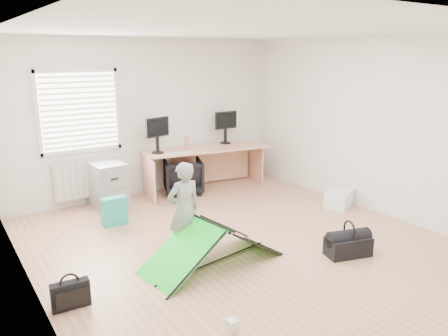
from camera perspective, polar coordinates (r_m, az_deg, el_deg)
ground at (r=5.84m, az=2.23°, el=-9.89°), size 5.50×5.50×0.00m
back_wall at (r=7.78m, az=-9.80°, el=6.50°), size 5.00×0.02×2.70m
window at (r=7.31m, az=-18.39°, el=7.04°), size 1.20×0.06×1.20m
radiator at (r=7.48m, az=-17.63°, el=-1.36°), size 1.00×0.12×0.60m
desk at (r=8.02m, az=-2.44°, el=-0.06°), size 2.37×1.08×0.78m
filing_cabinet at (r=7.31m, az=-14.92°, el=-2.15°), size 0.51×0.66×0.75m
monitor_left at (r=7.53m, az=-8.70°, el=3.61°), size 0.48×0.21×0.45m
monitor_right at (r=8.28m, az=0.18°, el=4.76°), size 0.47×0.11×0.45m
keyboard at (r=7.50m, az=-5.74°, el=1.98°), size 0.50×0.19×0.02m
thermos at (r=7.68m, az=-4.89°, el=3.26°), size 0.10×0.10×0.27m
office_chair at (r=7.84m, az=-5.36°, el=-1.08°), size 0.86×0.87×0.61m
person at (r=5.33m, az=-5.24°, el=-5.45°), size 0.44×0.29×1.19m
kite at (r=5.23m, az=-1.47°, el=-9.83°), size 1.76×0.97×0.52m
storage_crate at (r=7.40m, az=14.82°, el=-3.85°), size 0.59×0.52×0.28m
tote_bag at (r=6.58m, az=-14.13°, el=-5.48°), size 0.36×0.17×0.42m
laptop_bag at (r=4.70m, az=-19.41°, el=-15.36°), size 0.38×0.14×0.28m
white_box at (r=4.21m, az=1.09°, el=-19.77°), size 0.10×0.10×0.10m
duffel_bag at (r=5.70m, az=15.89°, el=-9.81°), size 0.60×0.42×0.24m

